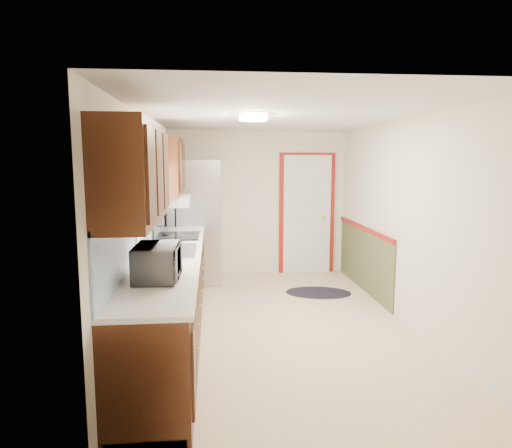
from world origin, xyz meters
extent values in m
cube|color=beige|center=(0.00, 0.00, 0.00)|extent=(3.20, 5.20, 0.12)
cube|color=white|center=(0.00, 0.00, 2.40)|extent=(3.20, 5.20, 0.12)
cube|color=white|center=(0.00, 2.50, 1.20)|extent=(3.20, 0.10, 2.40)
cube|color=white|center=(0.00, -2.50, 1.20)|extent=(3.20, 0.10, 2.40)
cube|color=white|center=(-1.50, 0.00, 1.20)|extent=(0.10, 5.20, 2.40)
cube|color=white|center=(1.50, 0.00, 1.20)|extent=(0.10, 5.20, 2.40)
cube|color=#36190C|center=(-1.20, -0.30, 0.45)|extent=(0.60, 4.00, 0.90)
cube|color=white|center=(-1.19, -0.30, 0.92)|extent=(0.63, 4.00, 0.04)
cube|color=#5B98DE|center=(-1.49, -0.30, 1.22)|extent=(0.02, 4.00, 0.55)
cube|color=#36190C|center=(-1.32, -1.60, 1.83)|extent=(0.35, 1.40, 0.75)
cube|color=#36190C|center=(-1.32, 1.10, 1.83)|extent=(0.35, 1.20, 0.75)
cube|color=white|center=(-1.49, -0.20, 1.62)|extent=(0.02, 1.00, 0.90)
cube|color=#CB4A26|center=(-1.44, -0.20, 1.97)|extent=(0.05, 1.12, 0.24)
cube|color=#B7B7BC|center=(-1.19, -0.20, 0.95)|extent=(0.52, 0.82, 0.02)
cube|color=white|center=(-1.27, 1.15, 1.38)|extent=(0.45, 0.60, 0.15)
cube|color=maroon|center=(0.85, 2.47, 1.00)|extent=(0.94, 0.05, 2.08)
cube|color=white|center=(0.85, 2.44, 1.00)|extent=(0.80, 0.04, 2.00)
cube|color=#4E5630|center=(1.49, 1.35, 0.45)|extent=(0.02, 2.30, 0.90)
cube|color=maroon|center=(1.48, 1.35, 0.92)|extent=(0.04, 2.30, 0.06)
cylinder|color=#FFD88C|center=(-0.30, -0.20, 2.36)|extent=(0.30, 0.30, 0.06)
imported|color=white|center=(-1.20, -1.37, 1.12)|extent=(0.30, 0.53, 0.35)
cube|color=#B7B7BC|center=(-1.02, 2.05, 0.96)|extent=(0.81, 0.76, 1.92)
cylinder|color=black|center=(-1.29, 1.64, 0.86)|extent=(0.02, 0.02, 1.34)
ellipsoid|color=black|center=(0.78, 1.22, 0.01)|extent=(1.05, 0.79, 0.01)
cube|color=black|center=(-1.19, 0.75, 0.95)|extent=(0.54, 0.64, 0.02)
camera|label=1|loc=(-0.75, -5.09, 1.92)|focal=32.00mm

